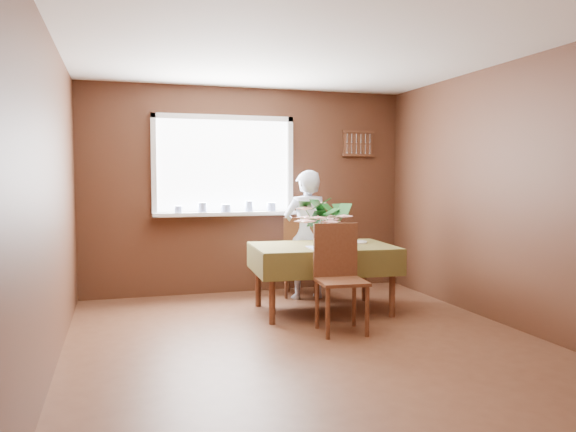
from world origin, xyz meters
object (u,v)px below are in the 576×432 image
object	(u,v)px
dining_table	(323,253)
chair_near	(339,273)
flower_bouquet	(324,218)
seated_woman	(306,235)
chair_far	(301,254)

from	to	relation	value
dining_table	chair_near	size ratio (longest dim) A/B	1.54
flower_bouquet	chair_near	bearing A→B (deg)	-96.14
chair_near	seated_woman	xyz separation A→B (m)	(0.15, 1.39, 0.21)
dining_table	chair_near	world-z (taller)	chair_near
dining_table	chair_far	xyz separation A→B (m)	(0.01, 0.74, -0.10)
chair_far	flower_bouquet	bearing A→B (deg)	107.30
chair_near	seated_woman	world-z (taller)	seated_woman
dining_table	flower_bouquet	distance (m)	0.43
chair_near	flower_bouquet	distance (m)	0.72
dining_table	seated_woman	distance (m)	0.68
seated_woman	dining_table	bearing A→B (deg)	82.63
seated_woman	flower_bouquet	size ratio (longest dim) A/B	2.78
chair_near	seated_woman	distance (m)	1.41
seated_woman	flower_bouquet	distance (m)	0.89
dining_table	chair_near	xyz separation A→B (m)	(-0.11, -0.72, -0.09)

